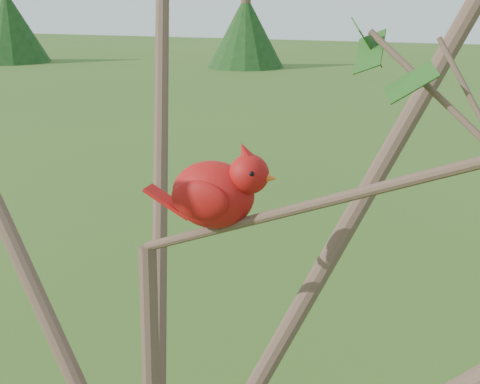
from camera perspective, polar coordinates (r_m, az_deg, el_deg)
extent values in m
ellipsoid|color=#B2120F|center=(1.05, -2.58, -0.25)|extent=(0.16, 0.12, 0.12)
sphere|color=#B2120F|center=(1.01, 0.86, 1.71)|extent=(0.07, 0.07, 0.07)
cone|color=#B2120F|center=(1.01, 0.56, 3.62)|extent=(0.05, 0.04, 0.05)
cone|color=#D85914|center=(1.00, 2.71, 1.34)|extent=(0.03, 0.03, 0.03)
ellipsoid|color=black|center=(1.01, 2.09, 1.34)|extent=(0.02, 0.04, 0.03)
cube|color=#B2120F|center=(1.09, -6.74, -0.93)|extent=(0.09, 0.04, 0.05)
ellipsoid|color=#B2120F|center=(1.09, -1.95, 0.64)|extent=(0.11, 0.04, 0.07)
ellipsoid|color=#B2120F|center=(1.01, -3.86, -0.77)|extent=(0.11, 0.04, 0.07)
cylinder|color=#463026|center=(24.09, 0.55, 14.76)|extent=(0.38, 0.38, 2.56)
cone|color=#123513|center=(24.09, 0.55, 15.01)|extent=(2.98, 2.98, 2.77)
cylinder|color=#463026|center=(27.98, -21.03, 14.19)|extent=(0.41, 0.41, 2.73)
cone|color=#123513|center=(27.97, -21.05, 14.42)|extent=(3.18, 3.18, 2.95)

